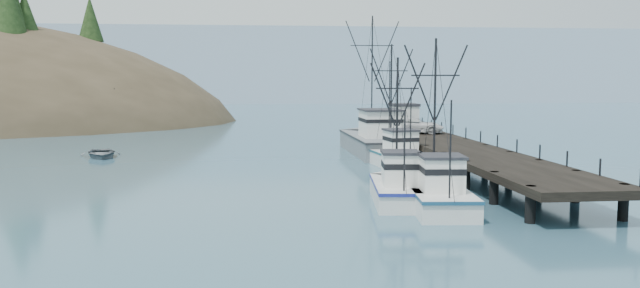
% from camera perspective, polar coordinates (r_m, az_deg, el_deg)
% --- Properties ---
extents(ground, '(400.00, 400.00, 0.00)m').
position_cam_1_polar(ground, '(35.85, -1.09, -6.23)').
color(ground, '#30576B').
rests_on(ground, ground).
extents(pier, '(6.00, 44.00, 2.00)m').
position_cam_1_polar(pier, '(54.01, 12.33, -0.41)').
color(pier, black).
rests_on(pier, ground).
extents(distant_ridge, '(360.00, 40.00, 26.00)m').
position_cam_1_polar(distant_ridge, '(205.46, -2.50, 3.89)').
color(distant_ridge, '#9EB2C6').
rests_on(distant_ridge, ground).
extents(distant_ridge_far, '(180.00, 25.00, 18.00)m').
position_cam_1_polar(distant_ridge_far, '(223.11, -15.71, 3.84)').
color(distant_ridge_far, silver).
rests_on(distant_ridge_far, ground).
extents(moored_sailboats, '(21.75, 13.26, 6.35)m').
position_cam_1_polar(moored_sailboats, '(97.22, -22.20, 1.28)').
color(moored_sailboats, silver).
rests_on(moored_sailboats, ground).
extents(trawler_near, '(4.07, 10.05, 10.32)m').
position_cam_1_polar(trawler_near, '(37.53, 10.58, -4.50)').
color(trawler_near, silver).
rests_on(trawler_near, ground).
extents(trawler_mid, '(3.91, 9.07, 9.25)m').
position_cam_1_polar(trawler_mid, '(38.97, 7.11, -4.06)').
color(trawler_mid, silver).
rests_on(trawler_mid, ground).
extents(trawler_far, '(4.57, 10.70, 10.97)m').
position_cam_1_polar(trawler_far, '(55.19, 6.81, -1.09)').
color(trawler_far, silver).
rests_on(trawler_far, ground).
extents(work_vessel, '(5.47, 17.51, 14.42)m').
position_cam_1_polar(work_vessel, '(64.34, 5.04, 0.30)').
color(work_vessel, slate).
rests_on(work_vessel, ground).
extents(pier_shed, '(3.00, 3.20, 2.80)m').
position_cam_1_polar(pier_shed, '(71.08, 7.67, 2.59)').
color(pier_shed, silver).
rests_on(pier_shed, pier).
extents(pickup_truck, '(6.31, 4.22, 1.61)m').
position_cam_1_polar(pickup_truck, '(64.56, 8.72, 1.68)').
color(pickup_truck, silver).
rests_on(pickup_truck, pier).
extents(motorboat, '(5.12, 6.20, 1.12)m').
position_cam_1_polar(motorboat, '(64.00, -19.37, -1.15)').
color(motorboat, '#595F63').
rests_on(motorboat, ground).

